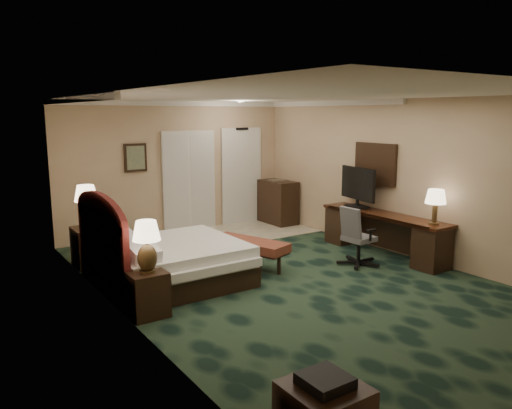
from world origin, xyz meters
TOP-DOWN VIEW (x-y plane):
  - floor at (0.00, 0.00)m, footprint 5.00×7.50m
  - ceiling at (0.00, 0.00)m, footprint 5.00×7.50m
  - wall_back at (0.00, 3.75)m, footprint 5.00×0.00m
  - wall_left at (-2.50, 0.00)m, footprint 0.00×7.50m
  - wall_right at (2.50, 0.00)m, footprint 0.00×7.50m
  - crown_molding at (0.00, 0.00)m, footprint 5.00×7.50m
  - tile_patch at (0.90, 2.90)m, footprint 3.20×1.70m
  - headboard at (-2.44, 1.00)m, footprint 0.12×2.00m
  - entry_door at (1.55, 3.72)m, footprint 1.02×0.06m
  - closet_doors at (0.25, 3.71)m, footprint 1.20×0.06m
  - wall_art at (-0.90, 3.71)m, footprint 0.45×0.06m
  - wall_mirror at (2.46, 0.60)m, footprint 0.05×0.95m
  - bed at (-1.46, 0.80)m, footprint 1.88×1.74m
  - nightstand_near at (-2.26, -0.10)m, footprint 0.45×0.51m
  - nightstand_far at (-2.23, 2.37)m, footprint 0.50×0.57m
  - lamp_near at (-2.24, -0.15)m, footprint 0.42×0.42m
  - lamp_far at (-2.24, 2.40)m, footprint 0.38×0.38m
  - bed_bench at (-0.14, 0.82)m, footprint 0.87×1.41m
  - desk at (2.21, 0.12)m, footprint 0.55×2.53m
  - tv at (2.22, 0.77)m, footprint 0.25×0.97m
  - desk_lamp at (2.22, -0.89)m, footprint 0.34×0.34m
  - desk_chair at (1.41, -0.09)m, footprint 0.60×0.57m
  - minibar at (2.20, 3.20)m, footprint 0.51×0.92m

SIDE VIEW (x-z plane):
  - floor at x=0.00m, z-range 0.00..0.00m
  - tile_patch at x=0.90m, z-range 0.00..0.01m
  - bed_bench at x=-0.14m, z-range 0.00..0.45m
  - nightstand_near at x=-2.26m, z-range 0.00..0.56m
  - bed at x=-1.46m, z-range 0.00..0.60m
  - nightstand_far at x=-2.23m, z-range 0.00..0.62m
  - desk at x=2.21m, z-range 0.00..0.73m
  - minibar at x=2.20m, z-range 0.00..0.97m
  - desk_chair at x=1.41m, z-range 0.00..0.98m
  - headboard at x=-2.44m, z-range 0.00..1.40m
  - lamp_near at x=-2.24m, z-range 0.56..1.19m
  - lamp_far at x=-2.24m, z-range 0.62..1.32m
  - desk_lamp at x=2.22m, z-range 0.73..1.30m
  - entry_door at x=1.55m, z-range -0.04..2.14m
  - closet_doors at x=0.25m, z-range 0.00..2.10m
  - tv at x=2.22m, z-range 0.73..1.48m
  - wall_back at x=0.00m, z-range 0.00..2.70m
  - wall_left at x=-2.50m, z-range 0.00..2.70m
  - wall_right at x=2.50m, z-range 0.00..2.70m
  - wall_mirror at x=2.46m, z-range 1.18..1.93m
  - wall_art at x=-0.90m, z-range 1.33..1.88m
  - crown_molding at x=0.00m, z-range 2.60..2.70m
  - ceiling at x=0.00m, z-range 2.70..2.70m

